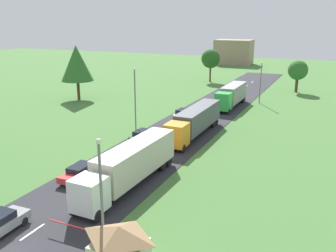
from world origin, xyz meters
TOP-DOWN VIEW (x-y plane):
  - road at (0.00, 24.50)m, footprint 10.00×140.00m
  - lane_marking_centre at (0.00, 19.81)m, footprint 0.16×118.27m
  - truck_lead at (2.57, 13.01)m, footprint 2.83×14.10m
  - truck_second at (2.51, 30.08)m, footprint 2.52×14.67m
  - truck_third at (2.41, 48.74)m, footprint 2.55×12.06m
  - car_second at (-2.67, 12.20)m, footprint 2.00×4.54m
  - car_third at (-2.56, 24.94)m, footprint 2.05×4.22m
  - car_fourth at (-2.25, 37.59)m, footprint 2.02×4.06m
  - motorcycle_courier at (-4.29, 13.44)m, footprint 0.28×1.94m
  - barrier_gate at (4.80, 3.80)m, footprint 4.64×0.28m
  - lamppost_lead at (6.22, 3.17)m, footprint 0.36×0.36m
  - lamppost_second at (-6.26, 29.66)m, footprint 0.36×0.36m
  - lamppost_third at (6.34, 53.98)m, footprint 0.36×0.36m
  - tree_oak at (-9.83, 73.90)m, footprint 4.62×4.62m
  - tree_birch at (-26.25, 42.76)m, footprint 6.09×6.09m
  - tree_pine at (11.34, 68.24)m, footprint 4.13×4.13m
  - distant_building at (-14.46, 113.69)m, footprint 12.21×8.61m

SIDE VIEW (x-z plane):
  - road at x=0.00m, z-range 0.00..0.06m
  - lane_marking_centre at x=0.00m, z-range 0.06..0.07m
  - motorcycle_courier at x=-4.29m, z-range 0.09..1.00m
  - barrier_gate at x=4.80m, z-range 0.17..1.22m
  - car_second at x=-2.67m, z-range 0.11..1.49m
  - car_third at x=-2.56m, z-range 0.10..1.58m
  - car_fourth at x=-2.25m, z-range 0.09..1.59m
  - truck_second at x=2.51m, z-range 0.33..3.92m
  - truck_third at x=2.41m, z-range 0.32..4.06m
  - truck_lead at x=2.57m, z-range 0.32..4.10m
  - distant_building at x=-14.46m, z-range 0.00..8.33m
  - lamppost_third at x=6.34m, z-range 0.47..8.02m
  - lamppost_lead at x=6.22m, z-range 0.48..8.52m
  - tree_pine at x=11.34m, z-range 1.27..8.04m
  - lamppost_second at x=-6.26m, z-range 0.48..9.11m
  - tree_oak at x=-9.83m, z-range 1.67..9.68m
  - tree_birch at x=-26.25m, z-range 1.81..12.18m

